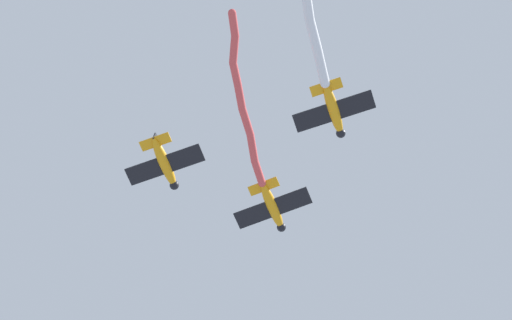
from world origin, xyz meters
TOP-DOWN VIEW (x-y plane):
  - airplane_lead at (0.43, -2.42)m, footprint 7.99×6.18m
  - smoke_trail_lead at (-2.58, -13.42)m, footprint 3.95×17.49m
  - airplane_left_wing at (-10.31, -6.95)m, footprint 8.03×6.19m
  - airplane_right_wing at (6.07, -12.62)m, footprint 8.05×6.19m

SIDE VIEW (x-z plane):
  - smoke_trail_lead at x=-2.58m, z-range 67.75..69.45m
  - airplane_lead at x=0.43m, z-range 67.62..69.62m
  - airplane_left_wing at x=-10.31m, z-range 67.62..69.62m
  - airplane_right_wing at x=6.07m, z-range 67.92..69.92m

